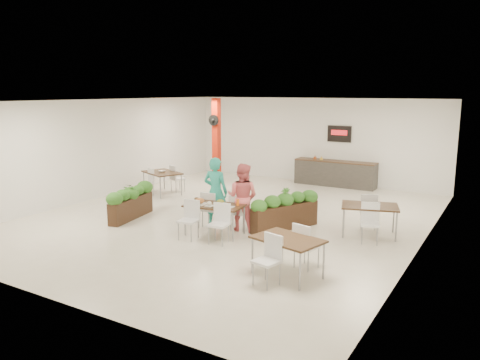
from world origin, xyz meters
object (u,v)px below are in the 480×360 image
(main_table, at_px, (214,209))
(side_table_a, at_px, (162,175))
(side_table_c, at_px, (288,244))
(red_column, at_px, (216,140))
(service_counter, at_px, (335,173))
(diner_woman, at_px, (242,197))
(side_table_b, at_px, (370,210))
(diner_man, at_px, (216,192))
(planter_left, at_px, (131,201))
(planter_right, at_px, (285,210))

(main_table, bearing_deg, side_table_a, 144.36)
(side_table_a, height_order, side_table_c, same)
(red_column, relative_size, side_table_c, 1.91)
(service_counter, height_order, diner_woman, service_counter)
(side_table_b, height_order, side_table_c, same)
(diner_man, bearing_deg, red_column, -63.80)
(main_table, height_order, side_table_c, same)
(main_table, bearing_deg, side_table_b, 29.71)
(planter_left, bearing_deg, diner_man, 14.45)
(diner_woman, distance_m, side_table_b, 3.12)
(planter_right, bearing_deg, side_table_c, -63.84)
(diner_woman, xyz_separation_m, planter_right, (0.89, 0.62, -0.34))
(diner_woman, relative_size, planter_right, 0.89)
(planter_right, bearing_deg, service_counter, 97.40)
(red_column, bearing_deg, side_table_a, -104.56)
(service_counter, bearing_deg, side_table_c, -76.26)
(service_counter, relative_size, side_table_b, 1.79)
(side_table_b, bearing_deg, diner_man, -178.82)
(red_column, height_order, side_table_a, red_column)
(planter_right, relative_size, side_table_a, 1.15)
(planter_right, bearing_deg, red_column, 139.50)
(red_column, xyz_separation_m, planter_right, (4.77, -4.07, -1.13))
(side_table_a, bearing_deg, side_table_b, 14.39)
(main_table, xyz_separation_m, diner_woman, (0.41, 0.66, 0.22))
(red_column, xyz_separation_m, diner_man, (3.08, -4.69, -0.74))
(main_table, bearing_deg, diner_woman, 58.05)
(red_column, bearing_deg, planter_left, -82.59)
(diner_man, bearing_deg, planter_left, 7.38)
(side_table_b, bearing_deg, main_table, -167.41)
(service_counter, relative_size, side_table_c, 1.79)
(red_column, distance_m, side_table_c, 9.23)
(diner_man, relative_size, diner_woman, 1.06)
(red_column, bearing_deg, service_counter, 25.00)
(red_column, bearing_deg, planter_right, -40.50)
(side_table_b, bearing_deg, service_counter, 100.05)
(red_column, xyz_separation_m, planter_left, (0.69, -5.31, -1.14))
(service_counter, relative_size, planter_left, 1.62)
(diner_man, bearing_deg, main_table, 113.72)
(main_table, xyz_separation_m, side_table_b, (3.27, 1.87, 0.00))
(main_table, relative_size, diner_man, 0.98)
(main_table, xyz_separation_m, side_table_c, (2.65, -1.48, -0.00))
(planter_left, height_order, side_table_b, planter_left)
(diner_man, relative_size, side_table_b, 1.08)
(service_counter, height_order, side_table_c, service_counter)
(side_table_a, relative_size, side_table_b, 0.99)
(planter_left, bearing_deg, side_table_c, -15.64)
(planter_left, relative_size, planter_right, 0.97)
(diner_woman, bearing_deg, side_table_c, 129.33)
(main_table, bearing_deg, planter_left, 179.17)
(service_counter, bearing_deg, side_table_b, -62.83)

